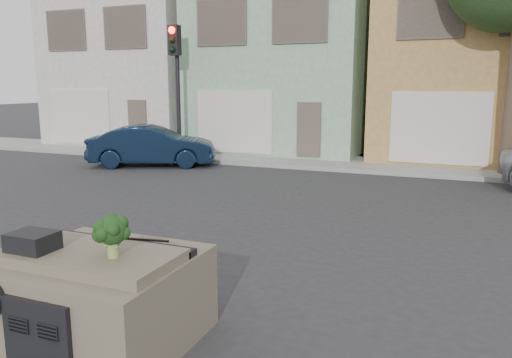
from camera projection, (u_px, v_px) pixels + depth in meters
The scene contains 11 objects.
ground_plane at pixel (221, 258), 8.41m from camera, with size 120.00×120.00×0.00m, color #303033.
sidewalk at pixel (350, 164), 17.95m from camera, with size 40.00×3.00×0.15m, color gray.
townhouse_white at pixel (151, 66), 24.99m from camera, with size 7.20×8.20×7.55m, color beige.
townhouse_mint at pixel (293, 64), 22.20m from camera, with size 7.20×8.20×7.55m, color #8CB490.
townhouse_tan at pixel (476, 61), 19.41m from camera, with size 7.20×8.20×7.55m, color tan.
navy_sedan at pixel (153, 166), 17.92m from camera, with size 1.54×4.41×1.45m, color #0E1D32.
traffic_signal at pixel (177, 93), 18.99m from camera, with size 0.40×0.40×5.10m, color black.
car_dashboard at pixel (101, 295), 5.58m from camera, with size 2.00×1.80×1.12m, color #6B604F.
instrument_hump at pixel (33, 241), 5.35m from camera, with size 0.48×0.38×0.20m, color black.
wiper_arm at pixel (140, 239), 5.72m from camera, with size 0.70×0.03×0.02m, color black.
broccoli at pixel (112, 236), 5.11m from camera, with size 0.37×0.37×0.46m, color black.
Camera 1 is at (3.59, -7.19, 2.88)m, focal length 35.00 mm.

